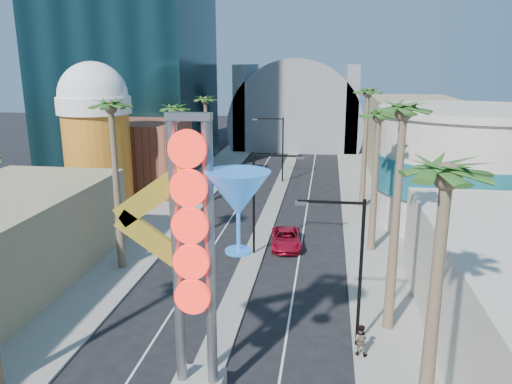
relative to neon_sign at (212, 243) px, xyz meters
name	(u,v)px	position (x,y,z in m)	size (l,w,h in m)	color
sidewalk_west	(188,198)	(-10.32, 32.04, -7.23)	(5.00, 100.00, 0.15)	gray
sidewalk_east	(366,205)	(8.68, 32.04, -7.23)	(5.00, 100.00, 0.15)	gray
median	(277,194)	(-0.82, 35.04, -7.23)	(1.60, 84.00, 0.15)	gray
brick_filler_west	(139,156)	(-16.82, 35.04, -3.31)	(10.00, 10.00, 8.00)	brown
filler_east	(414,140)	(15.18, 45.04, -2.31)	(10.00, 20.00, 10.00)	tan
beer_mug	(96,132)	(-17.82, 27.04, 0.54)	(7.00, 7.00, 14.50)	#C85C1A
turquoise_building	(470,168)	(17.18, 27.04, -2.06)	(16.60, 16.60, 10.60)	#BEB4A1
canopy	(297,121)	(-0.82, 69.04, -3.00)	(22.00, 16.00, 22.00)	slate
neon_sign	(212,243)	(0.00, 0.00, 0.00)	(6.53, 2.60, 12.55)	gray
streetlight_0	(261,194)	(-0.27, 17.04, -2.43)	(3.79, 0.25, 8.00)	black
streetlight_1	(278,143)	(-1.36, 41.04, -2.43)	(3.79, 0.25, 8.00)	black
streetlight_2	(352,260)	(5.91, 5.04, -2.47)	(3.45, 0.25, 8.00)	black
palm_1	(111,118)	(-9.82, 13.04, 3.52)	(2.40, 2.40, 12.70)	brown
palm_2	(175,116)	(-9.82, 27.04, 2.17)	(2.40, 2.40, 11.20)	brown
palm_3	(205,105)	(-9.82, 39.04, 2.17)	(2.40, 2.40, 11.20)	brown
palm_4	(445,196)	(8.18, -2.96, 3.07)	(2.40, 2.40, 12.20)	brown
palm_5	(402,127)	(8.18, 7.04, 3.96)	(2.40, 2.40, 13.20)	brown
palm_6	(378,125)	(8.18, 19.04, 2.62)	(2.40, 2.40, 11.70)	brown
palm_7	(367,100)	(8.18, 31.04, 3.52)	(2.40, 2.40, 12.70)	brown
red_pickup	(286,239)	(1.51, 19.02, -6.61)	(2.32, 5.04, 1.40)	#A50C25
pedestrian_b	(360,340)	(6.48, 4.11, -6.34)	(0.79, 0.62, 1.63)	gray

